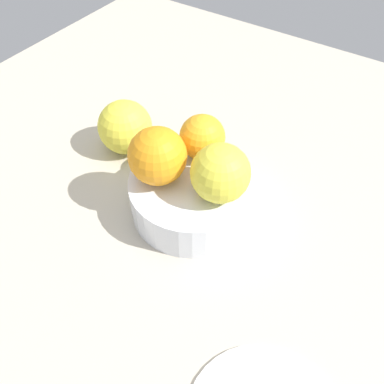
# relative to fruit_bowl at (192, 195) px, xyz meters

# --- Properties ---
(ground_plane) EXTENTS (1.10, 1.10, 0.02)m
(ground_plane) POSITION_rel_fruit_bowl_xyz_m (0.00, 0.00, -0.04)
(ground_plane) COLOR #BCB29E
(fruit_bowl) EXTENTS (0.17, 0.17, 0.06)m
(fruit_bowl) POSITION_rel_fruit_bowl_xyz_m (0.00, 0.00, 0.00)
(fruit_bowl) COLOR silver
(fruit_bowl) RESTS_ON ground_plane
(orange_in_bowl_0) EXTENTS (0.08, 0.08, 0.08)m
(orange_in_bowl_0) POSITION_rel_fruit_bowl_xyz_m (-0.02, 0.04, 0.07)
(orange_in_bowl_0) COLOR orange
(orange_in_bowl_0) RESTS_ON fruit_bowl
(orange_in_bowl_1) EXTENTS (0.06, 0.06, 0.06)m
(orange_in_bowl_1) POSITION_rel_fruit_bowl_xyz_m (0.05, 0.02, 0.06)
(orange_in_bowl_1) COLOR #F9A823
(orange_in_bowl_1) RESTS_ON fruit_bowl
(orange_in_bowl_2) EXTENTS (0.08, 0.08, 0.08)m
(orange_in_bowl_2) POSITION_rel_fruit_bowl_xyz_m (-0.00, -0.04, 0.07)
(orange_in_bowl_2) COLOR yellow
(orange_in_bowl_2) RESTS_ON fruit_bowl
(orange_loose_0) EXTENTS (0.09, 0.09, 0.09)m
(orange_loose_0) POSITION_rel_fruit_bowl_xyz_m (0.05, 0.16, 0.02)
(orange_loose_0) COLOR yellow
(orange_loose_0) RESTS_ON ground_plane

